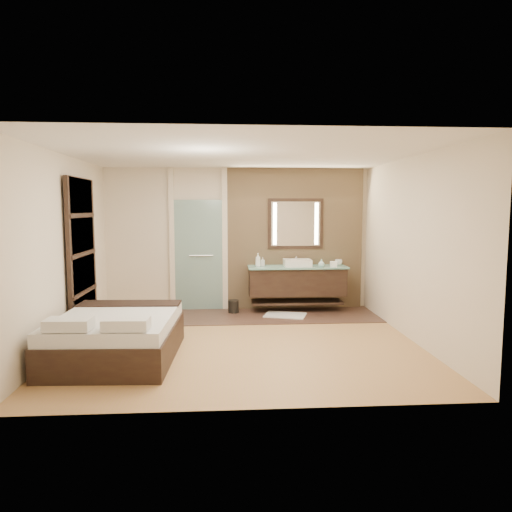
{
  "coord_description": "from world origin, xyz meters",
  "views": [
    {
      "loc": [
        -0.24,
        -6.48,
        1.95
      ],
      "look_at": [
        0.24,
        0.6,
        1.2
      ],
      "focal_mm": 32.0,
      "sensor_mm": 36.0,
      "label": 1
    }
  ],
  "objects": [
    {
      "name": "stone_wall",
      "position": [
        1.1,
        2.21,
        1.35
      ],
      "size": [
        2.6,
        0.08,
        2.7
      ],
      "primitive_type": "cube",
      "color": "tan",
      "rests_on": "floor"
    },
    {
      "name": "soap_bottle_c",
      "position": [
        1.53,
        1.77,
        0.94
      ],
      "size": [
        0.13,
        0.13,
        0.14
      ],
      "primitive_type": "imported",
      "rotation": [
        0.0,
        0.0,
        -0.24
      ],
      "color": "#A3CDC9",
      "rests_on": "vanity"
    },
    {
      "name": "shoji_partition",
      "position": [
        -2.43,
        0.6,
        1.21
      ],
      "size": [
        0.06,
        1.2,
        2.4
      ],
      "color": "black",
      "rests_on": "floor"
    },
    {
      "name": "floor",
      "position": [
        0.0,
        0.0,
        0.0
      ],
      "size": [
        5.0,
        5.0,
        0.0
      ],
      "primitive_type": "plane",
      "color": "#AD8448",
      "rests_on": "ground"
    },
    {
      "name": "bath_mat",
      "position": [
        0.83,
        1.55,
        0.02
      ],
      "size": [
        0.84,
        0.7,
        0.02
      ],
      "primitive_type": "cube",
      "rotation": [
        0.0,
        0.0,
        -0.32
      ],
      "color": "silver",
      "rests_on": "floor"
    },
    {
      "name": "vanity",
      "position": [
        1.1,
        1.92,
        0.58
      ],
      "size": [
        1.85,
        0.55,
        0.88
      ],
      "color": "black",
      "rests_on": "stone_wall"
    },
    {
      "name": "cup",
      "position": [
        1.91,
        2.02,
        0.92
      ],
      "size": [
        0.17,
        0.17,
        0.11
      ],
      "primitive_type": "imported",
      "rotation": [
        0.0,
        0.0,
        -0.28
      ],
      "color": "silver",
      "rests_on": "vanity"
    },
    {
      "name": "tissue_box",
      "position": [
        1.75,
        1.75,
        0.92
      ],
      "size": [
        0.14,
        0.14,
        0.1
      ],
      "primitive_type": "cube",
      "rotation": [
        0.0,
        0.0,
        -0.14
      ],
      "color": "white",
      "rests_on": "vanity"
    },
    {
      "name": "frosted_door",
      "position": [
        -0.75,
        2.2,
        1.14
      ],
      "size": [
        1.1,
        0.12,
        2.7
      ],
      "color": "#AEDCD4",
      "rests_on": "floor"
    },
    {
      "name": "soap_bottle_b",
      "position": [
        0.46,
        2.02,
        0.95
      ],
      "size": [
        0.08,
        0.08,
        0.16
      ],
      "primitive_type": "imported",
      "rotation": [
        0.0,
        0.0,
        -0.13
      ],
      "color": "#B2B2B2",
      "rests_on": "vanity"
    },
    {
      "name": "mirror_unit",
      "position": [
        1.1,
        2.16,
        1.65
      ],
      "size": [
        1.06,
        0.04,
        0.96
      ],
      "color": "black",
      "rests_on": "stone_wall"
    },
    {
      "name": "bed",
      "position": [
        -1.65,
        -0.62,
        0.3
      ],
      "size": [
        1.56,
        1.91,
        0.71
      ],
      "rotation": [
        0.0,
        0.0,
        -0.04
      ],
      "color": "black",
      "rests_on": "floor"
    },
    {
      "name": "tile_strip",
      "position": [
        0.6,
        1.6,
        0.01
      ],
      "size": [
        3.8,
        1.3,
        0.01
      ],
      "primitive_type": "cube",
      "color": "#3D2821",
      "rests_on": "floor"
    },
    {
      "name": "soap_bottle_a",
      "position": [
        0.36,
        1.92,
        0.99
      ],
      "size": [
        0.11,
        0.12,
        0.25
      ],
      "primitive_type": "imported",
      "rotation": [
        0.0,
        0.0,
        -0.23
      ],
      "color": "white",
      "rests_on": "vanity"
    },
    {
      "name": "waste_bin",
      "position": [
        -0.1,
        1.85,
        0.12
      ],
      "size": [
        0.24,
        0.24,
        0.25
      ],
      "primitive_type": "cylinder",
      "rotation": [
        0.0,
        0.0,
        0.24
      ],
      "color": "black",
      "rests_on": "floor"
    }
  ]
}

